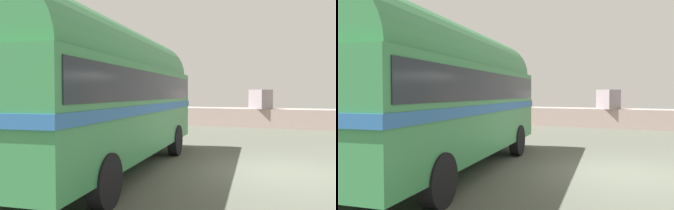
{
  "view_description": "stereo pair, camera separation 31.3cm",
  "coord_description": "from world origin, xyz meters",
  "views": [
    {
      "loc": [
        0.6,
        -8.87,
        1.98
      ],
      "look_at": [
        -2.33,
        -1.82,
        1.72
      ],
      "focal_mm": 36.68,
      "sensor_mm": 36.0,
      "label": 1
    },
    {
      "loc": [
        0.89,
        -8.75,
        1.98
      ],
      "look_at": [
        -2.33,
        -1.82,
        1.72
      ],
      "focal_mm": 36.68,
      "sensor_mm": 36.0,
      "label": 2
    }
  ],
  "objects": [
    {
      "name": "ground",
      "position": [
        0.0,
        0.0,
        0.01
      ],
      "size": [
        32.0,
        26.0,
        0.02
      ],
      "color": "#4A4E42"
    },
    {
      "name": "breakwater",
      "position": [
        -0.05,
        11.78,
        0.66
      ],
      "size": [
        31.36,
        2.04,
        2.34
      ],
      "color": "#A28983",
      "rests_on": "ground"
    },
    {
      "name": "vintage_coach",
      "position": [
        -4.06,
        -1.56,
        2.05
      ],
      "size": [
        3.63,
        8.84,
        3.7
      ],
      "rotation": [
        0.0,
        0.0,
        0.14
      ],
      "color": "black",
      "rests_on": "ground"
    }
  ]
}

